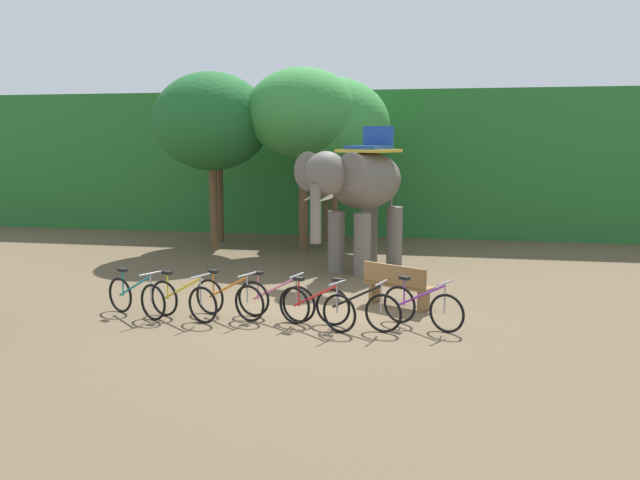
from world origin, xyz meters
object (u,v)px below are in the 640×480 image
(tree_center_right, at_px, (326,137))
(bike_orange, at_px, (229,298))
(tree_center, at_px, (212,122))
(bike_red, at_px, (316,308))
(bike_yellow, at_px, (183,300))
(bike_black, at_px, (357,308))
(tree_center_left, at_px, (303,114))
(tree_left, at_px, (218,127))
(wooden_bench, at_px, (397,284))
(elephant, at_px, (360,187))
(bike_pink, at_px, (276,300))
(tree_far_left, at_px, (335,127))
(bike_teal, at_px, (136,297))
(bike_purple, at_px, (422,307))

(tree_center_right, height_order, bike_orange, tree_center_right)
(tree_center, xyz_separation_m, bike_red, (4.88, -7.96, -3.57))
(tree_center_right, xyz_separation_m, bike_yellow, (-0.80, -10.53, -3.14))
(bike_black, bearing_deg, bike_red, -172.46)
(tree_center_left, bearing_deg, tree_center, -175.02)
(tree_left, distance_m, bike_orange, 10.57)
(tree_center_left, distance_m, bike_black, 9.39)
(tree_center_left, relative_size, tree_center_right, 1.20)
(bike_orange, bearing_deg, wooden_bench, 25.73)
(elephant, relative_size, bike_pink, 2.53)
(bike_pink, relative_size, wooden_bench, 1.10)
(tree_center, height_order, bike_yellow, tree_center)
(elephant, xyz_separation_m, bike_black, (0.71, -5.50, -1.82))
(tree_far_left, distance_m, elephant, 3.94)
(tree_center, distance_m, bike_pink, 9.24)
(bike_teal, relative_size, bike_pink, 0.94)
(tree_left, distance_m, tree_far_left, 4.13)
(bike_yellow, relative_size, bike_pink, 0.97)
(tree_center, bearing_deg, bike_pink, -62.04)
(bike_black, bearing_deg, tree_center_right, 103.68)
(bike_black, xyz_separation_m, wooden_bench, (0.57, 1.78, 0.09))
(tree_center_right, bearing_deg, wooden_bench, -70.27)
(tree_center_left, xyz_separation_m, bike_orange, (0.28, -7.83, -3.80))
(tree_center, distance_m, wooden_bench, 9.36)
(bike_black, relative_size, bike_purple, 1.09)
(tree_center_right, distance_m, elephant, 5.50)
(tree_center, bearing_deg, bike_black, -54.45)
(tree_left, xyz_separation_m, tree_center, (0.43, -1.77, 0.12))
(tree_center_left, relative_size, bike_black, 3.35)
(bike_pink, relative_size, bike_red, 1.05)
(bike_pink, bearing_deg, tree_center_right, 95.25)
(tree_center_left, relative_size, bike_orange, 3.46)
(bike_yellow, bearing_deg, tree_far_left, 81.20)
(bike_teal, relative_size, bike_orange, 0.98)
(tree_left, xyz_separation_m, bike_orange, (3.51, -9.36, -3.45))
(tree_center, bearing_deg, elephant, -25.71)
(tree_center_right, height_order, bike_yellow, tree_center_right)
(bike_pink, distance_m, bike_black, 1.66)
(tree_far_left, height_order, wooden_bench, tree_far_left)
(tree_center, xyz_separation_m, tree_center_left, (2.80, 0.24, 0.22))
(tree_far_left, distance_m, bike_black, 9.70)
(tree_far_left, relative_size, bike_pink, 3.20)
(bike_yellow, bearing_deg, elephant, 64.33)
(bike_orange, relative_size, bike_pink, 0.97)
(tree_center, height_order, elephant, tree_center)
(tree_center_left, xyz_separation_m, bike_red, (2.08, -8.21, -3.80))
(tree_center_right, distance_m, bike_purple, 11.29)
(tree_center_left, relative_size, bike_red, 3.50)
(tree_center_left, distance_m, bike_red, 9.28)
(tree_center, xyz_separation_m, wooden_bench, (6.19, -6.09, -3.48))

